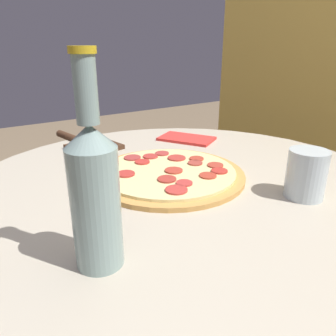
{
  "coord_description": "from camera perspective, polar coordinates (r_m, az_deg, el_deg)",
  "views": [
    {
      "loc": [
        0.5,
        -0.38,
        1.01
      ],
      "look_at": [
        -0.05,
        -0.01,
        0.75
      ],
      "focal_mm": 35.0,
      "sensor_mm": 36.0,
      "label": 1
    }
  ],
  "objects": [
    {
      "name": "table",
      "position": [
        0.77,
        2.69,
        -14.3
      ],
      "size": [
        0.95,
        0.95,
        0.73
      ],
      "color": "#B2A893",
      "rests_on": "ground_plane"
    },
    {
      "name": "pizza",
      "position": [
        0.72,
        0.04,
        -0.88
      ],
      "size": [
        0.34,
        0.34,
        0.02
      ],
      "color": "#C68E47",
      "rests_on": "table"
    },
    {
      "name": "beer_bottle",
      "position": [
        0.41,
        -12.65,
        -4.0
      ],
      "size": [
        0.06,
        0.06,
        0.27
      ],
      "color": "gray",
      "rests_on": "table"
    },
    {
      "name": "pizza_paddle",
      "position": [
        0.96,
        -13.91,
        4.07
      ],
      "size": [
        0.27,
        0.14,
        0.02
      ],
      "rotation": [
        0.0,
        0.0,
        -2.95
      ],
      "color": "#422819",
      "rests_on": "table"
    },
    {
      "name": "drinking_glass",
      "position": [
        0.67,
        22.95,
        -0.97
      ],
      "size": [
        0.07,
        0.07,
        0.09
      ],
      "color": "silver",
      "rests_on": "table"
    },
    {
      "name": "napkin",
      "position": [
        1.0,
        3.25,
        5.13
      ],
      "size": [
        0.19,
        0.16,
        0.01
      ],
      "color": "red",
      "rests_on": "table"
    }
  ]
}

